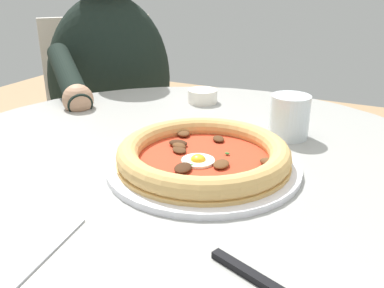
{
  "coord_description": "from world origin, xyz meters",
  "views": [
    {
      "loc": [
        0.29,
        -0.57,
        1.01
      ],
      "look_at": [
        0.02,
        -0.02,
        0.76
      ],
      "focal_mm": 39.91,
      "sensor_mm": 36.0,
      "label": 1
    }
  ],
  "objects": [
    {
      "name": "steak_knife",
      "position": [
        0.22,
        -0.24,
        0.72
      ],
      "size": [
        0.2,
        0.08,
        0.01
      ],
      "color": "silver",
      "rests_on": "dining_table"
    },
    {
      "name": "cafe_chair_diner",
      "position": [
        -0.58,
        0.56,
        0.53
      ],
      "size": [
        0.59,
        0.59,
        0.87
      ],
      "color": "beige",
      "rests_on": "ground"
    },
    {
      "name": "fork_utensil",
      "position": [
        -0.02,
        -0.31,
        0.72
      ],
      "size": [
        0.04,
        0.18,
        0.0
      ],
      "color": "#BCBCC1",
      "rests_on": "dining_table"
    },
    {
      "name": "dining_table",
      "position": [
        0.0,
        0.0,
        0.53
      ],
      "size": [
        0.96,
        0.96,
        0.72
      ],
      "color": "#999993",
      "rests_on": "ground"
    },
    {
      "name": "diner_person",
      "position": [
        -0.48,
        0.46,
        0.5
      ],
      "size": [
        0.44,
        0.57,
        1.13
      ],
      "color": "#282833",
      "rests_on": "ground"
    },
    {
      "name": "ramekin_capers",
      "position": [
        -0.11,
        0.32,
        0.74
      ],
      "size": [
        0.07,
        0.07,
        0.03
      ],
      "color": "white",
      "rests_on": "dining_table"
    },
    {
      "name": "pizza_on_plate",
      "position": [
        0.04,
        -0.01,
        0.74
      ],
      "size": [
        0.3,
        0.3,
        0.04
      ],
      "color": "white",
      "rests_on": "dining_table"
    },
    {
      "name": "water_glass",
      "position": [
        0.13,
        0.18,
        0.75
      ],
      "size": [
        0.07,
        0.07,
        0.08
      ],
      "color": "silver",
      "rests_on": "dining_table"
    }
  ]
}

